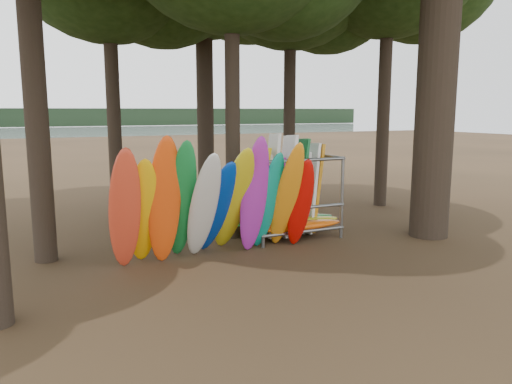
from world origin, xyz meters
name	(u,v)px	position (x,y,z in m)	size (l,w,h in m)	color
ground	(306,256)	(0.00, 0.00, 0.00)	(120.00, 120.00, 0.00)	#47331E
lake	(73,137)	(0.00, 60.00, 0.00)	(160.00, 160.00, 0.00)	gray
far_shore	(51,117)	(0.00, 110.00, 2.00)	(160.00, 4.00, 4.00)	black
kayak_row	(214,204)	(-2.12, 0.66, 1.35)	(5.14, 2.34, 3.13)	red
storage_rack	(290,199)	(0.57, 1.86, 1.06)	(3.07, 1.62, 2.90)	slate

